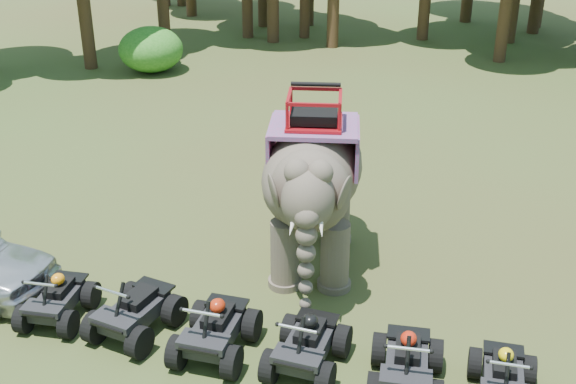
# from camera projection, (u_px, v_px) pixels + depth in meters

# --- Properties ---
(ground) EXTENTS (110.00, 110.00, 0.00)m
(ground) POSITION_uv_depth(u_px,v_px,m) (272.00, 293.00, 15.70)
(ground) COLOR #47381E
(ground) RESTS_ON ground
(elephant) EXTENTS (3.19, 5.29, 4.15)m
(elephant) POSITION_uv_depth(u_px,v_px,m) (313.00, 181.00, 16.00)
(elephant) COLOR brown
(elephant) RESTS_ON ground
(atv_0) EXTENTS (1.36, 1.74, 1.20)m
(atv_0) POSITION_uv_depth(u_px,v_px,m) (56.00, 294.00, 14.61)
(atv_0) COLOR black
(atv_0) RESTS_ON ground
(atv_1) EXTENTS (1.59, 1.99, 1.34)m
(atv_1) POSITION_uv_depth(u_px,v_px,m) (134.00, 304.00, 14.16)
(atv_1) COLOR black
(atv_1) RESTS_ON ground
(atv_2) EXTENTS (1.37, 1.85, 1.35)m
(atv_2) POSITION_uv_depth(u_px,v_px,m) (215.00, 323.00, 13.58)
(atv_2) COLOR black
(atv_2) RESTS_ON ground
(atv_3) EXTENTS (1.35, 1.81, 1.31)m
(atv_3) POSITION_uv_depth(u_px,v_px,m) (307.00, 338.00, 13.19)
(atv_3) COLOR black
(atv_3) RESTS_ON ground
(atv_4) EXTENTS (1.48, 1.90, 1.31)m
(atv_4) POSITION_uv_depth(u_px,v_px,m) (407.00, 357.00, 12.71)
(atv_4) COLOR black
(atv_4) RESTS_ON ground
(atv_5) EXTENTS (1.26, 1.67, 1.19)m
(atv_5) POSITION_uv_depth(u_px,v_px,m) (504.00, 371.00, 12.45)
(atv_5) COLOR black
(atv_5) RESTS_ON ground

